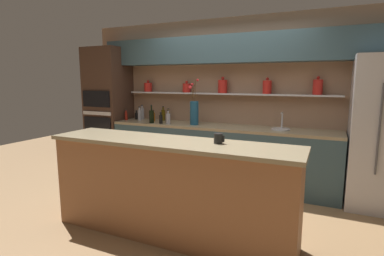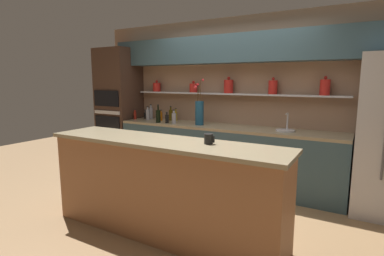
{
  "view_description": "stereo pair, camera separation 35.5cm",
  "coord_description": "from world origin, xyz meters",
  "views": [
    {
      "loc": [
        1.45,
        -3.13,
        1.62
      ],
      "look_at": [
        -0.16,
        0.36,
        1.01
      ],
      "focal_mm": 28.0,
      "sensor_mm": 36.0,
      "label": 1
    },
    {
      "loc": [
        1.76,
        -2.97,
        1.62
      ],
      "look_at": [
        -0.16,
        0.36,
        1.01
      ],
      "focal_mm": 28.0,
      "sensor_mm": 36.0,
      "label": 2
    }
  ],
  "objects": [
    {
      "name": "back_wall_unit",
      "position": [
        -0.0,
        1.53,
        1.55
      ],
      "size": [
        5.2,
        0.44,
        2.6
      ],
      "color": "#937056",
      "rests_on": "ground_plane"
    },
    {
      "name": "ground_plane",
      "position": [
        0.0,
        0.0,
        0.0
      ],
      "size": [
        12.0,
        12.0,
        0.0
      ],
      "primitive_type": "plane",
      "color": "olive"
    },
    {
      "name": "bottle_spirit_0",
      "position": [
        -1.63,
        1.4,
        1.03
      ],
      "size": [
        0.07,
        0.07,
        0.26
      ],
      "color": "gray",
      "rests_on": "back_counter_unit"
    },
    {
      "name": "back_counter_unit",
      "position": [
        -0.1,
        1.24,
        0.46
      ],
      "size": [
        3.57,
        0.62,
        0.92
      ],
      "color": "#334C56",
      "rests_on": "ground_plane"
    },
    {
      "name": "bottle_sauce_9",
      "position": [
        -1.32,
        1.28,
        1.0
      ],
      "size": [
        0.05,
        0.05,
        0.19
      ],
      "color": "#9E4C0A",
      "rests_on": "back_counter_unit"
    },
    {
      "name": "sink_fixture",
      "position": [
        0.84,
        1.25,
        0.95
      ],
      "size": [
        0.27,
        0.27,
        0.25
      ],
      "color": "#B7B7BC",
      "rests_on": "back_counter_unit"
    },
    {
      "name": "flower_vase",
      "position": [
        -0.49,
        1.18,
        1.13
      ],
      "size": [
        0.17,
        0.14,
        0.73
      ],
      "color": "navy",
      "rests_on": "back_counter_unit"
    },
    {
      "name": "bottle_oil_4",
      "position": [
        -1.19,
        1.4,
        1.02
      ],
      "size": [
        0.07,
        0.07,
        0.25
      ],
      "color": "#47380A",
      "rests_on": "back_counter_unit"
    },
    {
      "name": "oven_tower",
      "position": [
        -2.25,
        1.24,
        1.1
      ],
      "size": [
        0.69,
        0.64,
        2.2
      ],
      "color": "#3D281E",
      "rests_on": "ground_plane"
    },
    {
      "name": "bottle_sauce_3",
      "position": [
        -1.73,
        1.36,
        0.99
      ],
      "size": [
        0.05,
        0.05,
        0.16
      ],
      "color": "black",
      "rests_on": "back_counter_unit"
    },
    {
      "name": "bottle_sauce_8",
      "position": [
        -1.84,
        1.2,
        1.0
      ],
      "size": [
        0.05,
        0.05,
        0.18
      ],
      "color": "maroon",
      "rests_on": "back_counter_unit"
    },
    {
      "name": "coffee_mug",
      "position": [
        0.5,
        -0.46,
        1.07
      ],
      "size": [
        0.11,
        0.09,
        0.1
      ],
      "color": "black",
      "rests_on": "island_counter"
    },
    {
      "name": "bottle_oil_6",
      "position": [
        -1.09,
        1.41,
        1.01
      ],
      "size": [
        0.05,
        0.05,
        0.22
      ],
      "color": "olive",
      "rests_on": "back_counter_unit"
    },
    {
      "name": "bottle_spirit_7",
      "position": [
        -1.57,
        1.23,
        1.02
      ],
      "size": [
        0.07,
        0.07,
        0.25
      ],
      "color": "gray",
      "rests_on": "back_counter_unit"
    },
    {
      "name": "bottle_spirit_1",
      "position": [
        -0.92,
        1.09,
        1.01
      ],
      "size": [
        0.07,
        0.07,
        0.23
      ],
      "color": "gray",
      "rests_on": "back_counter_unit"
    },
    {
      "name": "island_counter",
      "position": [
        0.0,
        -0.53,
        0.51
      ],
      "size": [
        2.64,
        0.61,
        1.02
      ],
      "color": "#99603D",
      "rests_on": "ground_plane"
    },
    {
      "name": "bottle_sauce_5",
      "position": [
        -1.04,
        1.07,
        1.0
      ],
      "size": [
        0.06,
        0.06,
        0.19
      ],
      "color": "black",
      "rests_on": "back_counter_unit"
    },
    {
      "name": "bottle_wine_2",
      "position": [
        -1.22,
        1.06,
        1.03
      ],
      "size": [
        0.08,
        0.08,
        0.3
      ],
      "color": "black",
      "rests_on": "back_counter_unit"
    }
  ]
}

